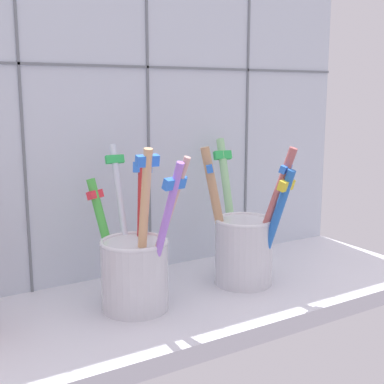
{
  "coord_description": "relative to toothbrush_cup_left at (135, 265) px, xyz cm",
  "views": [
    {
      "loc": [
        -30.84,
        -49.96,
        25.63
      ],
      "look_at": [
        0.0,
        0.13,
        14.4
      ],
      "focal_mm": 48.92,
      "sensor_mm": 36.0,
      "label": 1
    }
  ],
  "objects": [
    {
      "name": "tile_wall_back",
      "position": [
        7.39,
        11.87,
        15.58
      ],
      "size": [
        64.0,
        2.2,
        45.0
      ],
      "color": "silver",
      "rests_on": "ground"
    },
    {
      "name": "toothbrush_cup_left",
      "position": [
        0.0,
        0.0,
        0.0
      ],
      "size": [
        7.53,
        14.47,
        18.3
      ],
      "color": "silver",
      "rests_on": "counter_slab"
    },
    {
      "name": "toothbrush_cup_right",
      "position": [
        14.93,
        0.06,
        0.13
      ],
      "size": [
        8.97,
        15.72,
        17.54
      ],
      "color": "silver",
      "rests_on": "counter_slab"
    },
    {
      "name": "counter_slab",
      "position": [
        7.39,
        -0.13,
        -5.93
      ],
      "size": [
        64.0,
        22.0,
        2.0
      ],
      "primitive_type": "cube",
      "color": "silver",
      "rests_on": "ground"
    }
  ]
}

